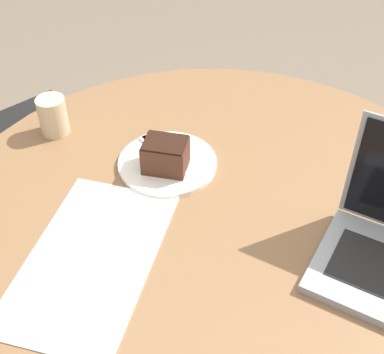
# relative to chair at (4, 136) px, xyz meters

# --- Properties ---
(dining_table) EXTENTS (1.20, 1.20, 0.74)m
(dining_table) POSITION_rel_chair_xyz_m (-0.41, -0.80, 0.12)
(dining_table) COLOR brown
(dining_table) RESTS_ON ground_plane
(chair) EXTENTS (0.58, 0.58, 0.97)m
(chair) POSITION_rel_chair_xyz_m (0.00, 0.00, 0.00)
(chair) COLOR black
(chair) RESTS_ON ground_plane
(paper_document) EXTENTS (0.41, 0.24, 0.00)m
(paper_document) POSITION_rel_chair_xyz_m (-0.57, -0.60, 0.26)
(paper_document) COLOR white
(paper_document) RESTS_ON dining_table
(plate) EXTENTS (0.22, 0.22, 0.01)m
(plate) POSITION_rel_chair_xyz_m (-0.27, -0.65, 0.26)
(plate) COLOR silver
(plate) RESTS_ON dining_table
(cake_slice) EXTENTS (0.08, 0.10, 0.07)m
(cake_slice) POSITION_rel_chair_xyz_m (-0.30, -0.65, 0.30)
(cake_slice) COLOR #472619
(cake_slice) RESTS_ON plate
(fork) EXTENTS (0.12, 0.15, 0.00)m
(fork) POSITION_rel_chair_xyz_m (-0.25, -0.62, 0.27)
(fork) COLOR silver
(fork) RESTS_ON plate
(coffee_glass) EXTENTS (0.07, 0.07, 0.09)m
(coffee_glass) POSITION_rel_chair_xyz_m (-0.23, -0.35, 0.30)
(coffee_glass) COLOR #C6AD89
(coffee_glass) RESTS_ON dining_table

